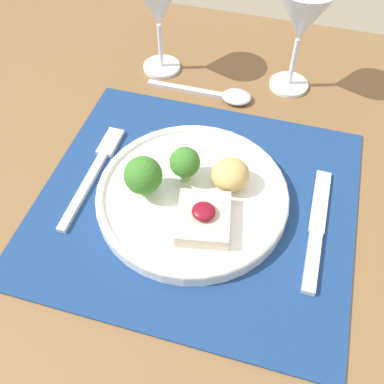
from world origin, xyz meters
name	(u,v)px	position (x,y,z in m)	size (l,w,h in m)	color
ground_plane	(194,374)	(0.00, 0.00, 0.00)	(8.00, 8.00, 0.00)	gray
dining_table	(196,239)	(0.00, 0.00, 0.66)	(1.42, 0.97, 0.75)	brown
placemat	(196,202)	(0.00, 0.00, 0.75)	(0.42, 0.38, 0.00)	navy
dinner_plate	(191,194)	(-0.01, 0.00, 0.77)	(0.25, 0.25, 0.08)	white
fork	(96,168)	(-0.15, 0.02, 0.76)	(0.02, 0.19, 0.01)	silver
knife	(316,235)	(0.16, -0.01, 0.76)	(0.02, 0.19, 0.01)	silver
spoon	(224,95)	(-0.02, 0.22, 0.76)	(0.18, 0.04, 0.01)	silver
wine_glass_near	(302,18)	(0.08, 0.28, 0.87)	(0.09, 0.09, 0.17)	white
wine_glass_far	(158,4)	(-0.14, 0.27, 0.87)	(0.09, 0.09, 0.16)	white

